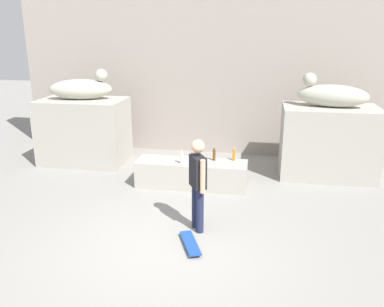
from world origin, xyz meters
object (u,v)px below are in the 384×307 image
statue_reclining_right (331,95)px  bottle_clear (182,158)px  statue_reclining_left (82,88)px  bottle_brown (214,155)px  skater (198,181)px  bottle_orange (234,155)px  skateboard (190,243)px

statue_reclining_right → bottle_clear: bearing=33.6°
statue_reclining_left → bottle_brown: statue_reclining_left is taller
statue_reclining_left → skater: (3.54, -3.30, -1.06)m
bottle_orange → bottle_brown: size_ratio=0.94×
skater → bottle_clear: bearing=-10.6°
statue_reclining_left → bottle_brown: (3.57, -1.10, -1.26)m
statue_reclining_left → bottle_clear: statue_reclining_left is taller
statue_reclining_right → bottle_orange: size_ratio=5.55×
bottle_brown → bottle_orange: bearing=10.1°
bottle_brown → skater: bearing=-90.8°
skateboard → bottle_clear: 2.64m
bottle_orange → bottle_clear: size_ratio=0.95×
bottle_orange → bottle_clear: (-1.12, -0.41, 0.01)m
skateboard → bottle_brown: bearing=-23.8°
statue_reclining_left → statue_reclining_right: bearing=-11.3°
statue_reclining_left → statue_reclining_right: size_ratio=1.00×
statue_reclining_left → bottle_orange: size_ratio=5.57×
statue_reclining_left → bottle_brown: bearing=-28.5°
statue_reclining_left → bottle_clear: bearing=-37.8°
skater → skateboard: skater is taller
skateboard → bottle_clear: bottle_clear is taller
statue_reclining_right → bottle_clear: size_ratio=5.24×
statue_reclining_right → skater: size_ratio=1.00×
bottle_brown → statue_reclining_right: bearing=23.0°
bottle_orange → bottle_clear: 1.20m
skateboard → bottle_brown: bottle_brown is taller
skater → skateboard: size_ratio=2.05×
statue_reclining_left → statue_reclining_right: (6.15, -0.00, 0.00)m
statue_reclining_left → skater: statue_reclining_left is taller
bottle_orange → skater: bearing=-101.7°
bottle_clear → bottle_brown: bottle_brown is taller
statue_reclining_right → bottle_brown: (-2.59, -1.10, -1.26)m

